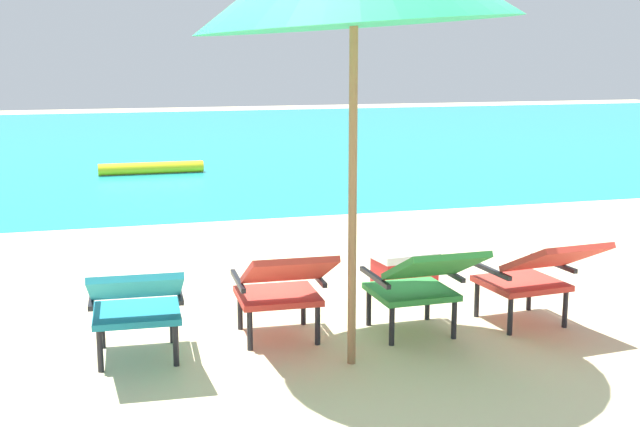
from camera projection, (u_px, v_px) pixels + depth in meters
ground_plane at (231, 220)px, 9.43m from camera, size 40.00×40.00×0.00m
ocean_band at (158, 141)px, 17.87m from camera, size 40.00×18.00×0.01m
swim_buoy at (151, 168)px, 12.94m from camera, size 1.60×0.18×0.18m
lounge_chair_far_left at (136, 302)px, 4.94m from camera, size 0.58×0.90×0.68m
lounge_chair_near_left at (283, 285)px, 5.30m from camera, size 0.57×0.89×0.68m
lounge_chair_near_right at (422, 280)px, 5.40m from camera, size 0.56×0.89×0.68m
lounge_chair_far_right at (537, 272)px, 5.61m from camera, size 0.61×0.92×0.68m
cooler_box at (404, 271)px, 6.58m from camera, size 0.50×0.37×0.32m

